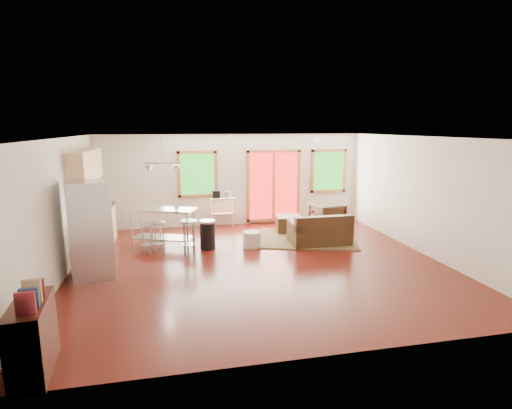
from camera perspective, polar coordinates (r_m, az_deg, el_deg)
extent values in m
cube|color=#3C0E09|center=(8.41, 0.43, -8.51)|extent=(7.50, 7.00, 0.02)
cube|color=white|center=(7.92, 0.46, 9.65)|extent=(7.50, 7.00, 0.02)
cube|color=silver|center=(11.47, -3.35, 3.51)|extent=(7.50, 0.02, 2.60)
cube|color=silver|center=(8.14, -26.37, -0.77)|extent=(0.02, 7.00, 2.60)
cube|color=silver|center=(9.59, 22.95, 1.15)|extent=(0.02, 7.00, 2.60)
cube|color=silver|center=(4.80, 9.61, -7.41)|extent=(7.50, 0.02, 2.60)
cube|color=#1C5B17|center=(11.29, -8.36, 4.31)|extent=(0.94, 0.02, 1.14)
cube|color=#AB5B34|center=(11.24, -8.45, 7.40)|extent=(1.10, 0.05, 0.08)
cube|color=#AB5B34|center=(11.38, -8.28, 1.26)|extent=(1.10, 0.05, 0.08)
cube|color=#AB5B34|center=(11.27, -10.96, 4.21)|extent=(0.08, 0.05, 1.30)
cube|color=#AB5B34|center=(11.33, -5.78, 4.40)|extent=(0.08, 0.05, 1.30)
cube|color=red|center=(11.69, 2.52, 2.67)|extent=(1.44, 0.02, 1.94)
cube|color=#AB5B34|center=(11.59, 2.57, 7.62)|extent=(1.60, 0.05, 0.08)
cube|color=#AB5B34|center=(11.88, 2.48, -2.15)|extent=(1.60, 0.05, 0.08)
cube|color=#AB5B34|center=(11.52, -1.14, 2.56)|extent=(0.08, 0.05, 2.10)
cube|color=#AB5B34|center=(11.90, 6.07, 2.77)|extent=(0.08, 0.05, 2.10)
cube|color=#AB5B34|center=(11.69, 2.52, 2.67)|extent=(0.08, 0.05, 1.94)
cube|color=#1C5B17|center=(12.18, 10.34, 4.74)|extent=(0.94, 0.02, 1.14)
cube|color=#AB5B34|center=(12.13, 10.44, 7.60)|extent=(1.10, 0.05, 0.08)
cube|color=#AB5B34|center=(12.26, 10.24, 1.90)|extent=(1.10, 0.05, 0.08)
cube|color=#AB5B34|center=(11.99, 8.07, 4.71)|extent=(0.08, 0.05, 1.30)
cube|color=#AB5B34|center=(12.38, 12.53, 4.75)|extent=(0.08, 0.05, 1.30)
cube|color=#3C5835|center=(10.24, 7.14, -4.85)|extent=(2.87, 2.49, 0.02)
cube|color=black|center=(9.84, 9.01, -4.44)|extent=(1.42, 0.82, 0.40)
cube|color=black|center=(9.47, 9.73, -2.71)|extent=(1.42, 0.20, 0.36)
cube|color=black|center=(9.58, 5.62, -3.09)|extent=(0.20, 0.80, 0.15)
cube|color=black|center=(10.00, 12.36, -2.69)|extent=(0.20, 0.80, 0.15)
cube|color=black|center=(9.72, 7.24, -3.03)|extent=(0.59, 0.52, 0.11)
cube|color=black|center=(9.93, 10.65, -2.83)|extent=(0.59, 0.52, 0.11)
cube|color=#3C1A11|center=(10.38, 8.13, -2.70)|extent=(0.99, 0.66, 0.04)
cube|color=#3C1A11|center=(10.09, 6.63, -4.17)|extent=(0.06, 0.06, 0.33)
cube|color=#3C1A11|center=(10.43, 10.53, -3.77)|extent=(0.06, 0.06, 0.33)
cube|color=#3C1A11|center=(10.44, 5.68, -3.62)|extent=(0.06, 0.06, 0.33)
cube|color=#3C1A11|center=(10.78, 9.47, -3.25)|extent=(0.06, 0.06, 0.33)
imported|color=black|center=(11.26, 10.10, -1.44)|extent=(0.89, 0.85, 0.80)
cube|color=black|center=(10.85, 4.71, -2.77)|extent=(0.74, 0.74, 0.44)
cylinder|color=beige|center=(9.47, -0.60, -4.99)|extent=(0.46, 0.46, 0.37)
imported|color=silver|center=(10.45, 8.03, -1.85)|extent=(0.24, 0.24, 0.18)
sphere|color=#B31A32|center=(10.44, 8.21, -1.06)|extent=(0.09, 0.09, 0.07)
sphere|color=#B31A32|center=(10.40, 7.89, -0.99)|extent=(0.09, 0.09, 0.07)
sphere|color=#B31A32|center=(10.45, 8.06, -0.82)|extent=(0.09, 0.09, 0.07)
cube|color=tan|center=(9.88, -21.83, -3.55)|extent=(0.60, 2.20, 0.90)
cube|color=black|center=(9.77, -22.03, -0.88)|extent=(0.64, 2.24, 0.04)
cube|color=tan|center=(9.65, -23.18, 5.09)|extent=(0.36, 2.20, 0.70)
cylinder|color=#B7BABC|center=(9.27, -22.60, -0.84)|extent=(0.12, 0.12, 0.18)
cube|color=black|center=(10.14, -21.70, 0.24)|extent=(0.22, 0.18, 0.20)
cube|color=#B7BABC|center=(8.06, -22.66, -3.39)|extent=(0.89, 0.87, 1.83)
cube|color=gray|center=(8.09, -20.15, -3.16)|extent=(0.19, 0.65, 1.79)
cylinder|color=gray|center=(7.84, -19.88, -2.44)|extent=(0.03, 0.03, 1.22)
cylinder|color=gray|center=(8.27, -20.26, -1.78)|extent=(0.03, 0.03, 1.22)
cube|color=#B7BABC|center=(9.50, -13.22, -0.69)|extent=(1.60, 1.11, 0.04)
cube|color=gray|center=(9.65, -13.04, -4.60)|extent=(1.48, 1.00, 0.03)
cylinder|color=gray|center=(9.69, -17.29, -3.52)|extent=(0.05, 0.05, 0.90)
cylinder|color=gray|center=(9.15, -9.77, -4.01)|extent=(0.05, 0.05, 0.90)
cylinder|color=gray|center=(10.08, -16.11, -2.89)|extent=(0.05, 0.05, 0.90)
cylinder|color=gray|center=(9.57, -8.85, -3.32)|extent=(0.05, 0.05, 0.90)
imported|color=white|center=(9.22, -11.29, -0.39)|extent=(0.14, 0.13, 0.12)
cylinder|color=#B7BABC|center=(9.24, -15.38, -2.91)|extent=(0.37, 0.37, 0.04)
cylinder|color=gray|center=(9.42, -14.86, -4.69)|extent=(0.03, 0.03, 0.62)
cylinder|color=gray|center=(9.39, -15.87, -4.79)|extent=(0.03, 0.03, 0.62)
cylinder|color=gray|center=(9.23, -15.70, -5.05)|extent=(0.03, 0.03, 0.62)
cylinder|color=gray|center=(9.26, -14.68, -4.95)|extent=(0.03, 0.03, 0.62)
cylinder|color=gray|center=(9.35, -15.24, -5.51)|extent=(0.34, 0.34, 0.01)
cylinder|color=#B7BABC|center=(9.22, -13.93, -2.57)|extent=(0.43, 0.43, 0.04)
cylinder|color=gray|center=(9.42, -13.51, -4.47)|extent=(0.03, 0.03, 0.66)
cylinder|color=gray|center=(9.36, -14.54, -4.62)|extent=(0.03, 0.03, 0.66)
cylinder|color=gray|center=(9.20, -14.16, -4.88)|extent=(0.03, 0.03, 0.66)
cylinder|color=gray|center=(9.26, -13.11, -4.73)|extent=(0.03, 0.03, 0.66)
cylinder|color=gray|center=(9.34, -13.80, -5.37)|extent=(0.39, 0.39, 0.01)
cylinder|color=#B7BABC|center=(8.88, -9.60, -2.38)|extent=(0.41, 0.41, 0.04)
cylinder|color=gray|center=(9.09, -9.00, -4.61)|extent=(0.03, 0.03, 0.74)
cylinder|color=gray|center=(9.06, -10.25, -4.70)|extent=(0.03, 0.03, 0.74)
cylinder|color=gray|center=(8.87, -10.06, -5.04)|extent=(0.03, 0.03, 0.74)
cylinder|color=gray|center=(8.90, -8.78, -4.95)|extent=(0.03, 0.03, 0.74)
cylinder|color=gray|center=(9.02, -9.50, -5.63)|extent=(0.37, 0.37, 0.02)
cylinder|color=black|center=(9.38, -6.93, -4.42)|extent=(0.40, 0.40, 0.63)
cylinder|color=#B7BABC|center=(9.29, -6.97, -2.43)|extent=(0.41, 0.41, 0.05)
cube|color=tan|center=(11.34, -4.89, 0.90)|extent=(0.70, 0.47, 0.04)
cube|color=tan|center=(11.43, -4.85, -1.17)|extent=(0.66, 0.44, 0.03)
cube|color=tan|center=(11.21, -6.18, -1.34)|extent=(0.04, 0.04, 0.82)
cube|color=tan|center=(11.30, -3.24, -1.18)|extent=(0.04, 0.04, 0.82)
cube|color=tan|center=(11.55, -6.44, -0.97)|extent=(0.04, 0.04, 0.82)
cube|color=tan|center=(11.64, -3.58, -0.83)|extent=(0.04, 0.04, 0.82)
cube|color=black|center=(11.30, -5.78, 1.49)|extent=(0.22, 0.20, 0.21)
cylinder|color=#B7BABC|center=(11.36, -4.02, 1.47)|extent=(0.16, 0.16, 0.18)
cube|color=#3C1A11|center=(5.46, -29.33, -16.29)|extent=(0.47, 1.00, 0.86)
cube|color=maroon|center=(4.94, -30.08, -12.16)|extent=(0.20, 0.07, 0.26)
cube|color=navy|center=(5.09, -29.68, -11.58)|extent=(0.20, 0.07, 0.24)
cube|color=tan|center=(5.22, -29.35, -10.71)|extent=(0.20, 0.07, 0.28)
cube|color=maroon|center=(5.38, -28.98, -10.41)|extent=(0.20, 0.07, 0.21)
cube|color=white|center=(8.97, 9.77, 9.15)|extent=(0.35, 0.35, 0.12)
cylinder|color=gray|center=(9.25, -13.30, 7.64)|extent=(0.02, 0.02, 0.60)
cube|color=gray|center=(9.27, -13.22, 5.79)|extent=(0.80, 0.04, 0.03)
cone|color=#B7BABC|center=(9.29, -15.04, 4.97)|extent=(0.18, 0.18, 0.14)
cone|color=#B7BABC|center=(9.28, -11.33, 5.12)|extent=(0.18, 0.18, 0.14)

